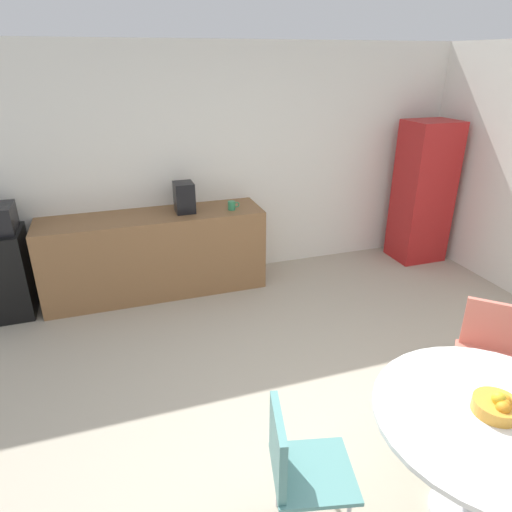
# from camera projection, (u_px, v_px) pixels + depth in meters

# --- Properties ---
(ground_plane) EXTENTS (6.00, 6.00, 0.00)m
(ground_plane) POSITION_uv_depth(u_px,v_px,m) (327.00, 448.00, 3.07)
(ground_plane) COLOR #B2A893
(wall_back) EXTENTS (6.00, 0.10, 2.60)m
(wall_back) POSITION_uv_depth(u_px,v_px,m) (215.00, 165.00, 5.15)
(wall_back) COLOR white
(wall_back) RESTS_ON ground_plane
(counter_block) EXTENTS (2.36, 0.60, 0.90)m
(counter_block) POSITION_uv_depth(u_px,v_px,m) (155.00, 254.00, 4.96)
(counter_block) COLOR brown
(counter_block) RESTS_ON ground_plane
(mini_fridge) EXTENTS (0.54, 0.54, 0.88)m
(mini_fridge) POSITION_uv_depth(u_px,v_px,m) (0.00, 274.00, 4.53)
(mini_fridge) COLOR black
(mini_fridge) RESTS_ON ground_plane
(locker_cabinet) EXTENTS (0.60, 0.50, 1.75)m
(locker_cabinet) POSITION_uv_depth(u_px,v_px,m) (423.00, 193.00, 5.67)
(locker_cabinet) COLOR #B21E1E
(locker_cabinet) RESTS_ON ground_plane
(round_table) EXTENTS (1.23, 1.23, 0.74)m
(round_table) POSITION_uv_depth(u_px,v_px,m) (490.00, 433.00, 2.38)
(round_table) COLOR silver
(round_table) RESTS_ON ground_plane
(chair_coral) EXTENTS (0.59, 0.59, 0.83)m
(chair_coral) POSITION_uv_depth(u_px,v_px,m) (488.00, 346.00, 3.27)
(chair_coral) COLOR silver
(chair_coral) RESTS_ON ground_plane
(chair_teal) EXTENTS (0.51, 0.51, 0.83)m
(chair_teal) POSITION_uv_depth(u_px,v_px,m) (295.00, 462.00, 2.34)
(chair_teal) COLOR silver
(chair_teal) RESTS_ON ground_plane
(fruit_bowl) EXTENTS (0.24, 0.24, 0.13)m
(fruit_bowl) POSITION_uv_depth(u_px,v_px,m) (498.00, 406.00, 2.34)
(fruit_bowl) COLOR gold
(fruit_bowl) RESTS_ON round_table
(mug_white) EXTENTS (0.13, 0.08, 0.09)m
(mug_white) POSITION_uv_depth(u_px,v_px,m) (232.00, 205.00, 4.93)
(mug_white) COLOR #338C59
(mug_white) RESTS_ON counter_block
(coffee_maker) EXTENTS (0.20, 0.24, 0.32)m
(coffee_maker) POSITION_uv_depth(u_px,v_px,m) (184.00, 197.00, 4.82)
(coffee_maker) COLOR black
(coffee_maker) RESTS_ON counter_block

